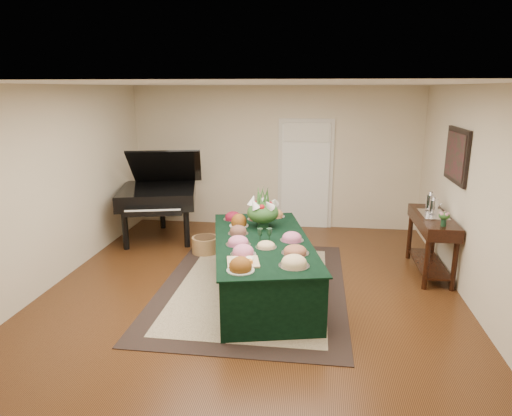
# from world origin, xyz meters

# --- Properties ---
(ground) EXTENTS (6.00, 6.00, 0.00)m
(ground) POSITION_xyz_m (0.00, 0.00, 0.00)
(ground) COLOR black
(ground) RESTS_ON ground
(area_rug) EXTENTS (2.49, 3.49, 0.01)m
(area_rug) POSITION_xyz_m (-0.01, 0.03, 0.01)
(area_rug) COLOR black
(area_rug) RESTS_ON ground
(kitchen_doorway) EXTENTS (1.05, 0.07, 2.10)m
(kitchen_doorway) POSITION_xyz_m (0.60, 2.97, 1.02)
(kitchen_doorway) COLOR beige
(kitchen_doorway) RESTS_ON ground
(buffet_table) EXTENTS (1.75, 2.78, 0.74)m
(buffet_table) POSITION_xyz_m (0.14, -0.12, 0.37)
(buffet_table) COLOR black
(buffet_table) RESTS_ON ground
(food_platters) EXTENTS (1.32, 2.46, 0.14)m
(food_platters) POSITION_xyz_m (0.10, -0.18, 0.78)
(food_platters) COLOR silver
(food_platters) RESTS_ON buffet_table
(cutting_board) EXTENTS (0.42, 0.42, 0.10)m
(cutting_board) POSITION_xyz_m (0.02, -0.93, 0.77)
(cutting_board) COLOR tan
(cutting_board) RESTS_ON buffet_table
(green_goblets) EXTENTS (0.19, 0.09, 0.18)m
(green_goblets) POSITION_xyz_m (0.18, -0.19, 0.83)
(green_goblets) COLOR #13301D
(green_goblets) RESTS_ON buffet_table
(floral_centerpiece) EXTENTS (0.47, 0.47, 0.47)m
(floral_centerpiece) POSITION_xyz_m (0.08, 0.43, 1.01)
(floral_centerpiece) COLOR #13301D
(floral_centerpiece) RESTS_ON buffet_table
(grand_piano) EXTENTS (1.64, 1.82, 1.64)m
(grand_piano) POSITION_xyz_m (-1.97, 1.89, 0.81)
(grand_piano) COLOR black
(grand_piano) RESTS_ON ground
(wicker_basket) EXTENTS (0.43, 0.43, 0.27)m
(wicker_basket) POSITION_xyz_m (-0.97, 1.24, 0.14)
(wicker_basket) COLOR olive
(wicker_basket) RESTS_ON ground
(mahogany_sideboard) EXTENTS (0.45, 1.39, 0.88)m
(mahogany_sideboard) POSITION_xyz_m (2.50, 0.85, 0.68)
(mahogany_sideboard) COLOR black
(mahogany_sideboard) RESTS_ON ground
(tea_service) EXTENTS (0.34, 0.58, 0.30)m
(tea_service) POSITION_xyz_m (2.50, 0.99, 1.00)
(tea_service) COLOR silver
(tea_service) RESTS_ON mahogany_sideboard
(pink_bouquet) EXTENTS (0.16, 0.16, 0.20)m
(pink_bouquet) POSITION_xyz_m (2.50, 0.33, 1.02)
(pink_bouquet) COLOR #13301D
(pink_bouquet) RESTS_ON mahogany_sideboard
(wall_painting) EXTENTS (0.05, 0.95, 0.75)m
(wall_painting) POSITION_xyz_m (2.72, 0.85, 1.75)
(wall_painting) COLOR black
(wall_painting) RESTS_ON ground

